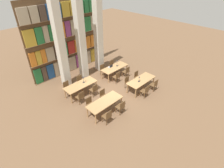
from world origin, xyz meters
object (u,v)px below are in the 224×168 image
object	(u,v)px
desk_lamp_2	(117,62)
chair_12	(117,77)
chair_9	(67,87)
chair_10	(94,90)
reading_table_1	(141,81)
reading_table_2	(81,85)
chair_15	(113,65)
desk_lamp_1	(83,78)
chair_1	(90,104)
chair_6	(154,85)
pillar_right	(98,33)
chair_0	(107,116)
reading_table_3	(115,68)
chair_4	(145,91)
chair_2	(121,107)
laptop	(110,67)
chair_14	(126,71)
chair_7	(137,77)
chair_11	(81,81)
chair_13	(103,70)
chair_8	(80,97)
reading_table_0	(105,103)
pillar_center	(81,38)
desk_lamp_0	(139,78)
pillar_left	(60,44)
chair_5	(128,82)
chair_3	(104,96)

from	to	relation	value
desk_lamp_2	chair_12	bearing A→B (deg)	-137.36
chair_9	chair_10	distance (m)	1.79
reading_table_1	chair_9	distance (m)	4.93
reading_table_2	chair_15	world-z (taller)	chair_15
reading_table_2	desk_lamp_1	size ratio (longest dim) A/B	4.77
chair_1	chair_6	world-z (taller)	same
pillar_right	chair_0	distance (m)	6.54
reading_table_2	reading_table_3	bearing A→B (deg)	1.12
chair_4	chair_12	distance (m)	2.48
chair_2	laptop	size ratio (longest dim) A/B	2.70
chair_14	chair_9	bearing A→B (deg)	162.36
chair_7	reading_table_3	size ratio (longest dim) A/B	0.40
chair_15	chair_11	bearing A→B (deg)	1.12
reading_table_2	chair_13	bearing A→B (deg)	16.25
chair_8	desk_lamp_1	xyz separation A→B (m)	(0.87, 0.76, 0.59)
chair_4	reading_table_3	bearing A→B (deg)	81.16
reading_table_0	laptop	bearing A→B (deg)	41.06
pillar_center	reading_table_2	xyz separation A→B (m)	(-1.55, -1.71, -2.32)
desk_lamp_1	chair_15	bearing A→B (deg)	12.04
reading_table_1	pillar_center	bearing A→B (deg)	111.92
chair_4	chair_9	size ratio (longest dim) A/B	1.00
reading_table_0	desk_lamp_1	xyz separation A→B (m)	(0.34, 2.40, 0.38)
chair_2	chair_15	bearing A→B (deg)	50.03
desk_lamp_0	chair_12	xyz separation A→B (m)	(-0.26, 1.77, -0.55)
pillar_left	chair_11	size ratio (longest dim) A/B	6.93
chair_5	reading_table_3	bearing A→B (deg)	-105.73
chair_5	chair_6	distance (m)	1.76
chair_2	chair_6	distance (m)	3.23
chair_8	chair_2	bearing A→B (deg)	-65.21
reading_table_0	chair_11	size ratio (longest dim) A/B	2.49
chair_1	laptop	xyz separation A→B (m)	(3.54, 1.93, 0.33)
chair_2	chair_8	xyz separation A→B (m)	(-1.09, 2.35, 0.00)
chair_8	chair_11	world-z (taller)	same
reading_table_0	chair_12	xyz separation A→B (m)	(2.73, 1.70, -0.21)
chair_11	laptop	bearing A→B (deg)	170.51
chair_0	chair_5	world-z (taller)	same
chair_2	reading_table_2	bearing A→B (deg)	99.29
pillar_right	reading_table_3	world-z (taller)	pillar_right
chair_2	chair_3	bearing A→B (deg)	90.00
chair_9	reading_table_3	distance (m)	3.85
chair_0	chair_11	world-z (taller)	same
desk_lamp_0	chair_11	xyz separation A→B (m)	(-2.44, 3.15, -0.55)
chair_6	reading_table_3	distance (m)	3.25
chair_11	desk_lamp_0	bearing A→B (deg)	127.82
pillar_left	chair_5	distance (m)	5.06
pillar_right	chair_6	world-z (taller)	pillar_right
desk_lamp_1	chair_14	size ratio (longest dim) A/B	0.52
chair_15	reading_table_3	bearing A→B (deg)	54.10
chair_5	chair_12	bearing A→B (deg)	-88.17
chair_6	chair_10	bearing A→B (deg)	143.16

